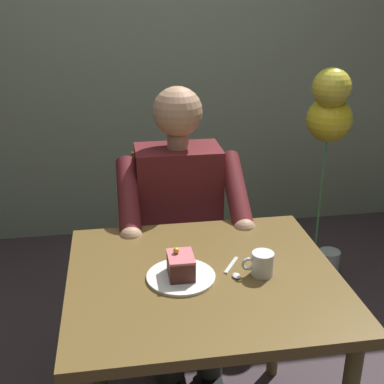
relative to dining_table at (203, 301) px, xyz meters
name	(u,v)px	position (x,y,z in m)	size (l,w,h in m)	color
cafe_rear_panel	(150,6)	(0.00, -1.92, 0.85)	(6.40, 0.12, 3.00)	gray
dining_table	(203,301)	(0.00, 0.00, 0.00)	(0.87, 0.78, 0.75)	brown
chair	(176,239)	(0.00, -0.72, -0.14)	(0.42, 0.42, 0.91)	brown
seated_person	(181,227)	(0.00, -0.54, 0.01)	(0.53, 0.58, 1.24)	#5A1A1E
dessert_plate	(181,277)	(0.08, 0.01, 0.11)	(0.22, 0.22, 0.01)	white
cake_slice	(181,265)	(0.08, 0.01, 0.15)	(0.08, 0.10, 0.09)	#4C251F
coffee_cup	(262,263)	(-0.18, 0.03, 0.14)	(0.11, 0.07, 0.08)	silver
dessert_spoon	(234,271)	(-0.10, 0.00, 0.11)	(0.07, 0.14, 0.01)	silver
balloon_display	(330,130)	(-0.86, -1.03, 0.27)	(0.25, 0.26, 1.24)	#B2C1C6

